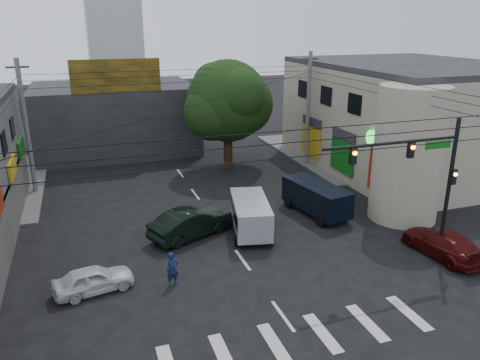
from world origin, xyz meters
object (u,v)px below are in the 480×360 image
street_tree (228,101)px  navy_van (316,199)px  utility_pole_far_right (308,110)px  silver_minivan (250,217)px  maroon_sedan (442,244)px  traffic_gantry (423,171)px  utility_pole_far_left (26,128)px  white_compact (93,279)px  traffic_officer (173,269)px  dark_sedan (191,223)px

street_tree → navy_van: 11.96m
utility_pole_far_right → silver_minivan: (-9.02, -11.09, -3.63)m
maroon_sedan → street_tree: bearing=-77.0°
traffic_gantry → navy_van: size_ratio=1.41×
utility_pole_far_left → silver_minivan: size_ratio=1.90×
white_compact → silver_minivan: 9.34m
maroon_sedan → traffic_officer: traffic_officer is taller
street_tree → traffic_gantry: street_tree is taller
navy_van → traffic_officer: size_ratio=3.18×
street_tree → dark_sedan: 13.66m
navy_van → maroon_sedan: bearing=-163.0°
white_compact → utility_pole_far_left: bearing=2.0°
dark_sedan → utility_pole_far_right: bearing=-72.8°
traffic_gantry → dark_sedan: traffic_gantry is taller
navy_van → street_tree: bearing=1.9°
traffic_officer → traffic_gantry: bearing=-22.4°
dark_sedan → silver_minivan: silver_minivan is taller
street_tree → utility_pole_far_right: utility_pole_far_right is taller
traffic_officer → white_compact: bearing=156.1°
street_tree → utility_pole_far_left: bearing=-176.1°
dark_sedan → navy_van: size_ratio=1.01×
maroon_sedan → traffic_gantry: bearing=-0.1°
street_tree → maroon_sedan: size_ratio=1.84×
traffic_gantry → white_compact: 15.78m
utility_pole_far_right → white_compact: size_ratio=2.49×
white_compact → navy_van: size_ratio=0.72×
utility_pole_far_right → navy_van: utility_pole_far_right is taller
silver_minivan → navy_van: size_ratio=0.95×
street_tree → utility_pole_far_left: 14.56m
utility_pole_far_left → maroon_sedan: 26.67m
utility_pole_far_left → dark_sedan: utility_pole_far_left is taller
traffic_gantry → dark_sedan: size_ratio=1.40×
utility_pole_far_right → traffic_gantry: bearing=-98.9°
dark_sedan → silver_minivan: size_ratio=1.06×
dark_sedan → white_compact: dark_sedan is taller
dark_sedan → maroon_sedan: dark_sedan is taller
dark_sedan → traffic_officer: 5.12m
maroon_sedan → navy_van: size_ratio=0.93×
utility_pole_far_left → maroon_sedan: utility_pole_far_left is taller
traffic_gantry → utility_pole_far_right: bearing=81.1°
street_tree → dark_sedan: street_tree is taller
utility_pole_far_right → traffic_officer: (-14.26, -15.18, -3.80)m
utility_pole_far_right → dark_sedan: (-12.28, -10.46, -3.80)m
white_compact → silver_minivan: size_ratio=0.76×
maroon_sedan → silver_minivan: size_ratio=0.98×
maroon_sedan → navy_van: (-3.55, 6.98, 0.30)m
navy_van → utility_pole_far_left: bearing=49.6°
street_tree → white_compact: 19.77m
street_tree → utility_pole_far_left: utility_pole_far_left is taller
traffic_gantry → navy_van: 8.28m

